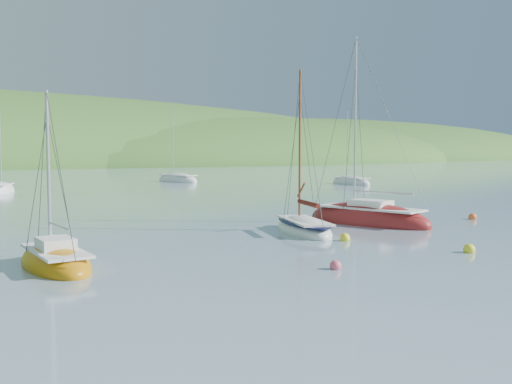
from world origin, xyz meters
TOP-DOWN VIEW (x-y plane):
  - ground at (0.00, 0.00)m, footprint 700.00×700.00m
  - daysailer_white at (2.60, 8.40)m, footprint 4.04×6.08m
  - sloop_red at (7.76, 8.91)m, footprint 4.01×8.06m
  - sailboat_yellow at (-10.11, 6.90)m, footprint 2.18×5.20m
  - distant_sloop_a at (-3.77, 47.16)m, footprint 4.86×7.01m
  - distant_sloop_b at (19.95, 54.76)m, footprint 3.81×8.02m
  - distant_sloop_d at (34.59, 37.02)m, footprint 3.44×7.19m
  - mooring_buoys at (3.44, 4.65)m, footprint 23.63×10.21m

SIDE VIEW (x-z plane):
  - ground at x=0.00m, z-range 0.00..0.00m
  - mooring_buoys at x=3.44m, z-range -0.13..0.37m
  - distant_sloop_a at x=-3.77m, z-range -4.57..4.90m
  - sailboat_yellow at x=-10.11m, z-range -3.24..3.58m
  - distant_sloop_d at x=34.59m, z-range -4.76..5.10m
  - distant_sloop_b at x=19.95m, z-range -5.31..5.68m
  - daysailer_white at x=2.60m, z-range -4.18..4.60m
  - sloop_red at x=7.76m, z-range -5.48..5.91m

